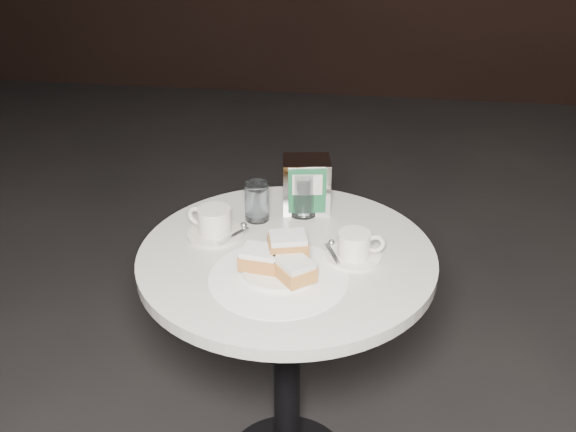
{
  "coord_description": "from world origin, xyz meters",
  "views": [
    {
      "loc": [
        0.18,
        -1.27,
        1.54
      ],
      "look_at": [
        0.0,
        0.02,
        0.83
      ],
      "focal_mm": 40.0,
      "sensor_mm": 36.0,
      "label": 1
    }
  ],
  "objects_px": {
    "cafe_table": "(287,319)",
    "coffee_cup_right": "(355,247)",
    "coffee_cup_left": "(214,224)",
    "napkin_dispenser": "(306,185)",
    "water_glass_right": "(303,193)",
    "beignet_plate": "(281,261)",
    "water_glass_left": "(257,202)"
  },
  "relations": [
    {
      "from": "beignet_plate",
      "to": "coffee_cup_right",
      "type": "distance_m",
      "value": 0.18
    },
    {
      "from": "water_glass_right",
      "to": "napkin_dispenser",
      "type": "xyz_separation_m",
      "value": [
        0.0,
        0.03,
        0.01
      ]
    },
    {
      "from": "cafe_table",
      "to": "coffee_cup_right",
      "type": "bearing_deg",
      "value": -1.47
    },
    {
      "from": "coffee_cup_right",
      "to": "water_glass_left",
      "type": "bearing_deg",
      "value": 141.15
    },
    {
      "from": "coffee_cup_left",
      "to": "coffee_cup_right",
      "type": "xyz_separation_m",
      "value": [
        0.34,
        -0.06,
        -0.0
      ]
    },
    {
      "from": "water_glass_left",
      "to": "napkin_dispenser",
      "type": "height_order",
      "value": "napkin_dispenser"
    },
    {
      "from": "water_glass_right",
      "to": "napkin_dispenser",
      "type": "distance_m",
      "value": 0.03
    },
    {
      "from": "coffee_cup_right",
      "to": "water_glass_right",
      "type": "bearing_deg",
      "value": 117.58
    },
    {
      "from": "cafe_table",
      "to": "coffee_cup_left",
      "type": "bearing_deg",
      "value": 163.93
    },
    {
      "from": "beignet_plate",
      "to": "water_glass_left",
      "type": "xyz_separation_m",
      "value": [
        -0.1,
        0.24,
        0.02
      ]
    },
    {
      "from": "cafe_table",
      "to": "coffee_cup_left",
      "type": "relative_size",
      "value": 4.25
    },
    {
      "from": "cafe_table",
      "to": "water_glass_right",
      "type": "bearing_deg",
      "value": 85.8
    },
    {
      "from": "beignet_plate",
      "to": "water_glass_left",
      "type": "height_order",
      "value": "water_glass_left"
    },
    {
      "from": "beignet_plate",
      "to": "coffee_cup_right",
      "type": "height_order",
      "value": "beignet_plate"
    },
    {
      "from": "coffee_cup_left",
      "to": "water_glass_left",
      "type": "xyz_separation_m",
      "value": [
        0.09,
        0.09,
        0.02
      ]
    },
    {
      "from": "coffee_cup_left",
      "to": "napkin_dispenser",
      "type": "height_order",
      "value": "napkin_dispenser"
    },
    {
      "from": "beignet_plate",
      "to": "water_glass_right",
      "type": "bearing_deg",
      "value": 86.97
    },
    {
      "from": "water_glass_left",
      "to": "napkin_dispenser",
      "type": "distance_m",
      "value": 0.14
    },
    {
      "from": "beignet_plate",
      "to": "coffee_cup_left",
      "type": "distance_m",
      "value": 0.23
    },
    {
      "from": "coffee_cup_right",
      "to": "napkin_dispenser",
      "type": "bearing_deg",
      "value": 113.48
    },
    {
      "from": "water_glass_right",
      "to": "coffee_cup_right",
      "type": "bearing_deg",
      "value": -54.31
    },
    {
      "from": "coffee_cup_left",
      "to": "water_glass_right",
      "type": "bearing_deg",
      "value": 53.37
    },
    {
      "from": "cafe_table",
      "to": "coffee_cup_left",
      "type": "distance_m",
      "value": 0.3
    },
    {
      "from": "cafe_table",
      "to": "water_glass_left",
      "type": "xyz_separation_m",
      "value": [
        -0.1,
        0.15,
        0.25
      ]
    },
    {
      "from": "water_glass_left",
      "to": "coffee_cup_left",
      "type": "bearing_deg",
      "value": -132.98
    },
    {
      "from": "coffee_cup_right",
      "to": "coffee_cup_left",
      "type": "bearing_deg",
      "value": 162.37
    },
    {
      "from": "water_glass_left",
      "to": "beignet_plate",
      "type": "bearing_deg",
      "value": -67.69
    },
    {
      "from": "beignet_plate",
      "to": "water_glass_left",
      "type": "bearing_deg",
      "value": 112.31
    },
    {
      "from": "coffee_cup_right",
      "to": "water_glass_left",
      "type": "xyz_separation_m",
      "value": [
        -0.26,
        0.15,
        0.02
      ]
    },
    {
      "from": "cafe_table",
      "to": "napkin_dispenser",
      "type": "relative_size",
      "value": 5.3
    },
    {
      "from": "napkin_dispenser",
      "to": "cafe_table",
      "type": "bearing_deg",
      "value": -104.19
    },
    {
      "from": "coffee_cup_left",
      "to": "napkin_dispenser",
      "type": "relative_size",
      "value": 1.25
    }
  ]
}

